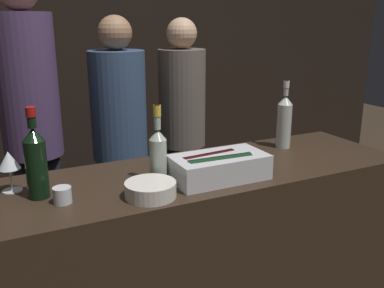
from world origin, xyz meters
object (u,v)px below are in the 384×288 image
object	(u,v)px
white_wine_bottle	(284,120)
wine_glass	(9,162)
candle_votive	(62,195)
person_grey_polo	(120,132)
red_wine_bottle_burgundy	(36,160)
person_in_hoodie	(32,123)
ice_bin_with_bottles	(218,166)
person_blond_tee	(182,121)
rose_wine_bottle	(158,152)
bowl_white	(151,189)

from	to	relation	value
white_wine_bottle	wine_glass	bearing A→B (deg)	-179.37
candle_votive	person_grey_polo	distance (m)	1.21
person_grey_polo	wine_glass	bearing A→B (deg)	121.17
white_wine_bottle	red_wine_bottle_burgundy	bearing A→B (deg)	-174.28
person_in_hoodie	ice_bin_with_bottles	bearing A→B (deg)	149.92
red_wine_bottle_burgundy	person_grey_polo	xyz separation A→B (m)	(0.62, 0.99, -0.19)
white_wine_bottle	person_blond_tee	size ratio (longest dim) A/B	0.22
wine_glass	person_in_hoodie	xyz separation A→B (m)	(0.17, 0.76, -0.02)
red_wine_bottle_burgundy	person_grey_polo	size ratio (longest dim) A/B	0.21
ice_bin_with_bottles	white_wine_bottle	bearing A→B (deg)	25.43
ice_bin_with_bottles	rose_wine_bottle	distance (m)	0.26
person_blond_tee	white_wine_bottle	bearing A→B (deg)	148.93
bowl_white	candle_votive	distance (m)	0.32
bowl_white	wine_glass	distance (m)	0.56
bowl_white	candle_votive	size ratio (longest dim) A/B	2.89
candle_votive	rose_wine_bottle	size ratio (longest dim) A/B	0.21
person_in_hoodie	person_blond_tee	bearing A→B (deg)	-139.68
white_wine_bottle	rose_wine_bottle	size ratio (longest dim) A/B	1.08
wine_glass	person_blond_tee	xyz separation A→B (m)	(1.20, 0.99, -0.17)
rose_wine_bottle	person_blond_tee	size ratio (longest dim) A/B	0.20
candle_votive	person_in_hoodie	size ratio (longest dim) A/B	0.04
candle_votive	person_in_hoodie	distance (m)	0.97
ice_bin_with_bottles	candle_votive	bearing A→B (deg)	176.59
ice_bin_with_bottles	red_wine_bottle_burgundy	xyz separation A→B (m)	(-0.71, 0.13, 0.09)
bowl_white	rose_wine_bottle	distance (m)	0.19
ice_bin_with_bottles	bowl_white	xyz separation A→B (m)	(-0.33, -0.05, -0.03)
red_wine_bottle_burgundy	person_in_hoodie	size ratio (longest dim) A/B	0.19
white_wine_bottle	rose_wine_bottle	world-z (taller)	white_wine_bottle
bowl_white	red_wine_bottle_burgundy	bearing A→B (deg)	154.12
wine_glass	person_grey_polo	distance (m)	1.14
bowl_white	wine_glass	bearing A→B (deg)	147.86
person_in_hoodie	bowl_white	bearing A→B (deg)	133.82
person_grey_polo	bowl_white	bearing A→B (deg)	148.70
candle_votive	person_blond_tee	world-z (taller)	person_blond_tee
ice_bin_with_bottles	candle_votive	distance (m)	0.64
ice_bin_with_bottles	wine_glass	distance (m)	0.84
bowl_white	rose_wine_bottle	world-z (taller)	rose_wine_bottle
ice_bin_with_bottles	bowl_white	bearing A→B (deg)	-170.76
red_wine_bottle_burgundy	rose_wine_bottle	size ratio (longest dim) A/B	1.08
bowl_white	person_blond_tee	world-z (taller)	person_blond_tee
ice_bin_with_bottles	person_in_hoodie	world-z (taller)	person_in_hoodie
bowl_white	person_blond_tee	distance (m)	1.48
red_wine_bottle_burgundy	person_in_hoodie	bearing A→B (deg)	84.87
ice_bin_with_bottles	red_wine_bottle_burgundy	bearing A→B (deg)	169.42
bowl_white	red_wine_bottle_burgundy	distance (m)	0.44
wine_glass	rose_wine_bottle	bearing A→B (deg)	-15.96
ice_bin_with_bottles	white_wine_bottle	size ratio (longest dim) A/B	1.15
ice_bin_with_bottles	person_grey_polo	distance (m)	1.13
rose_wine_bottle	person_in_hoodie	xyz separation A→B (m)	(-0.39, 0.92, -0.03)
person_blond_tee	bowl_white	bearing A→B (deg)	111.38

